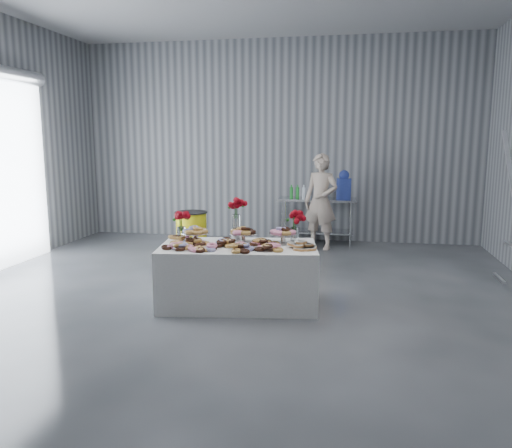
{
  "coord_description": "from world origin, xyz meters",
  "views": [
    {
      "loc": [
        1.45,
        -5.6,
        2.03
      ],
      "look_at": [
        0.28,
        0.69,
        0.94
      ],
      "focal_mm": 35.0,
      "sensor_mm": 36.0,
      "label": 1
    }
  ],
  "objects": [
    {
      "name": "ground",
      "position": [
        0.0,
        0.0,
        0.0
      ],
      "size": [
        9.0,
        9.0,
        0.0
      ],
      "primitive_type": "plane",
      "color": "#36393E",
      "rests_on": "ground"
    },
    {
      "name": "room_walls",
      "position": [
        -0.27,
        0.07,
        2.64
      ],
      "size": [
        8.04,
        9.04,
        4.02
      ],
      "color": "gray",
      "rests_on": "ground"
    },
    {
      "name": "display_table",
      "position": [
        0.14,
        0.24,
        0.38
      ],
      "size": [
        2.02,
        1.26,
        0.75
      ],
      "primitive_type": "cube",
      "rotation": [
        0.0,
        0.0,
        0.14
      ],
      "color": "white",
      "rests_on": "ground"
    },
    {
      "name": "prep_table",
      "position": [
        0.86,
        4.1,
        0.62
      ],
      "size": [
        1.5,
        0.6,
        0.9
      ],
      "color": "silver",
      "rests_on": "ground"
    },
    {
      "name": "donut_mounds",
      "position": [
        0.14,
        0.19,
        0.8
      ],
      "size": [
        1.9,
        1.05,
        0.09
      ],
      "primitive_type": null,
      "rotation": [
        0.0,
        0.0,
        0.14
      ],
      "color": "gold",
      "rests_on": "display_table"
    },
    {
      "name": "cake_stand_left",
      "position": [
        -0.43,
        0.31,
        0.89
      ],
      "size": [
        0.36,
        0.36,
        0.17
      ],
      "color": "silver",
      "rests_on": "display_table"
    },
    {
      "name": "cake_stand_mid",
      "position": [
        0.17,
        0.39,
        0.89
      ],
      "size": [
        0.36,
        0.36,
        0.17
      ],
      "color": "silver",
      "rests_on": "display_table"
    },
    {
      "name": "cake_stand_right",
      "position": [
        0.66,
        0.46,
        0.89
      ],
      "size": [
        0.36,
        0.36,
        0.17
      ],
      "color": "silver",
      "rests_on": "display_table"
    },
    {
      "name": "danish_pile",
      "position": [
        0.9,
        0.2,
        0.81
      ],
      "size": [
        0.48,
        0.48,
        0.11
      ],
      "primitive_type": null,
      "color": "silver",
      "rests_on": "display_table"
    },
    {
      "name": "bouquet_left",
      "position": [
        -0.64,
        0.38,
        1.05
      ],
      "size": [
        0.26,
        0.26,
        0.42
      ],
      "color": "white",
      "rests_on": "display_table"
    },
    {
      "name": "bouquet_right",
      "position": [
        0.79,
        0.63,
        1.05
      ],
      "size": [
        0.26,
        0.26,
        0.42
      ],
      "color": "white",
      "rests_on": "display_table"
    },
    {
      "name": "bouquet_center",
      "position": [
        0.04,
        0.58,
        1.13
      ],
      "size": [
        0.26,
        0.26,
        0.57
      ],
      "color": "silver",
      "rests_on": "display_table"
    },
    {
      "name": "water_jug",
      "position": [
        1.36,
        4.1,
        1.15
      ],
      "size": [
        0.28,
        0.28,
        0.55
      ],
      "color": "blue",
      "rests_on": "prep_table"
    },
    {
      "name": "drink_bottles",
      "position": [
        0.54,
        4.0,
        1.04
      ],
      "size": [
        0.54,
        0.08,
        0.27
      ],
      "primitive_type": null,
      "color": "#268C33",
      "rests_on": "prep_table"
    },
    {
      "name": "person",
      "position": [
        0.94,
        3.68,
        0.89
      ],
      "size": [
        0.76,
        0.63,
        1.78
      ],
      "primitive_type": "imported",
      "rotation": [
        0.0,
        0.0,
        -0.37
      ],
      "color": "#CC8C93",
      "rests_on": "ground"
    },
    {
      "name": "trash_barrel",
      "position": [
        -1.31,
        2.86,
        0.38
      ],
      "size": [
        0.59,
        0.59,
        0.75
      ],
      "rotation": [
        0.0,
        0.0,
        0.26
      ],
      "color": "#FFF115",
      "rests_on": "ground"
    }
  ]
}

